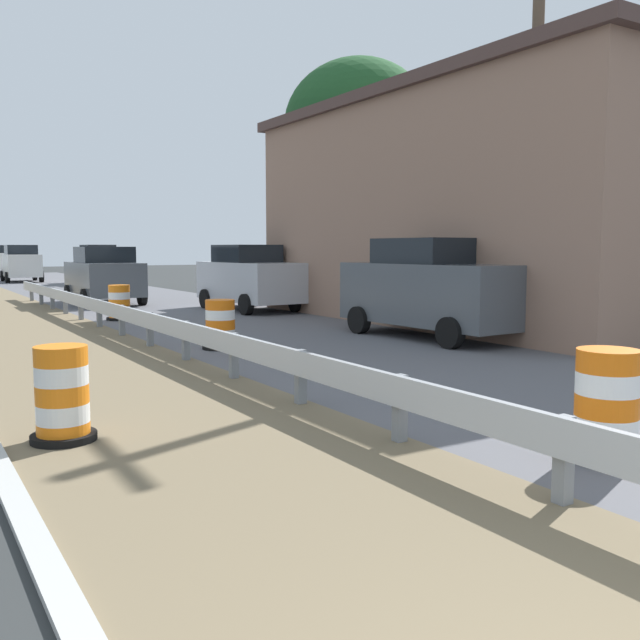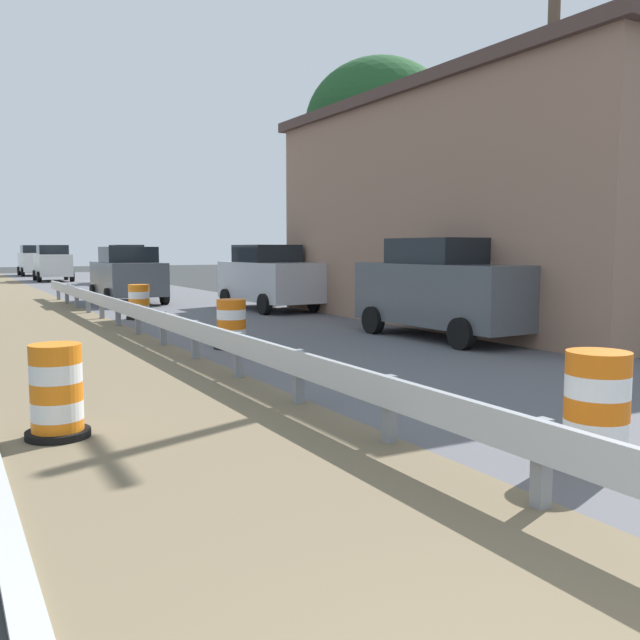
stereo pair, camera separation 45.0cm
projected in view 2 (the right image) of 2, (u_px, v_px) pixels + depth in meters
name	position (u px, v px, depth m)	size (l,w,h in m)	color
guardrail_median	(536.00, 443.00, 5.24)	(0.18, 51.39, 0.71)	#ADB2B7
traffic_barrel_nearest	(596.00, 413.00, 6.36)	(0.73, 0.73, 1.05)	orange
traffic_barrel_close	(57.00, 396.00, 7.25)	(0.67, 0.67, 1.00)	orange
traffic_barrel_mid	(231.00, 326.00, 13.78)	(0.73, 0.73, 0.98)	orange
traffic_barrel_far	(139.00, 304.00, 19.47)	(0.73, 0.73, 0.98)	orange
car_lead_near_lane	(128.00, 275.00, 25.22)	(2.21, 4.32, 2.05)	#4C5156
car_trailing_near_lane	(446.00, 289.00, 15.27)	(2.19, 4.62, 2.22)	#4C5156
car_lead_far_lane	(33.00, 260.00, 50.62)	(1.98, 4.48, 2.22)	silver
car_mid_far_lane	(127.00, 264.00, 39.53)	(1.99, 4.50, 2.20)	silver
car_trailing_far_lane	(53.00, 263.00, 42.15)	(2.14, 4.12, 2.19)	silver
car_distant_a	(269.00, 277.00, 22.37)	(2.12, 4.41, 2.11)	silver
roadside_shop_near	(519.00, 210.00, 19.48)	(8.59, 13.48, 6.13)	#93705B
utility_pole_near	(551.00, 102.00, 13.83)	(0.24, 1.80, 9.50)	brown
tree_roadside	(380.00, 127.00, 23.59)	(5.11, 5.11, 8.42)	brown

